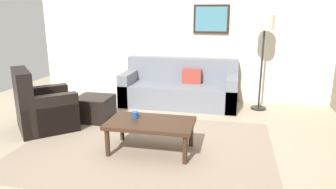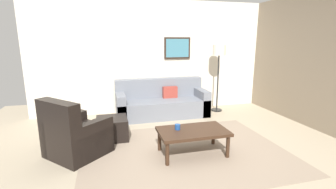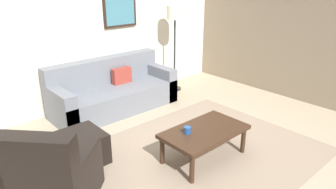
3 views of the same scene
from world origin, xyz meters
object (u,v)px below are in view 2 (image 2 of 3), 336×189
Objects in this scene: couch_main at (161,103)px; ottoman at (112,128)px; armchair_leather at (74,138)px; framed_artwork at (177,48)px; cup at (178,127)px; lamp_standing at (219,57)px; coffee_table at (193,133)px.

ottoman is (-1.23, -1.23, -0.10)m from couch_main.
framed_artwork is at bearing 42.82° from armchair_leather.
cup is 2.87m from lamp_standing.
armchair_leather is at bearing -152.14° from lamp_standing.
framed_artwork reaches higher than lamp_standing.
lamp_standing is (3.33, 1.76, 1.10)m from armchair_leather.
ottoman is 1.58m from coffee_table.
cup is (-0.23, 0.08, 0.09)m from coffee_table.
couch_main is 1.48m from framed_artwork.
coffee_table is at bearing -38.12° from ottoman.
lamp_standing is at bearing -0.96° from couch_main.
cup is at bearing -129.50° from lamp_standing.
ottoman is 0.82× the size of framed_artwork.
armchair_leather is at bearing 167.51° from coffee_table.
couch_main is at bearing -142.35° from framed_artwork.
framed_artwork is at bearing 156.00° from lamp_standing.
couch_main is 3.90× the size of ottoman.
couch_main is 2.20m from coffee_table.
cup is at bearing 160.41° from coffee_table.
couch_main is at bearing 90.09° from coffee_table.
cup is at bearing -11.43° from armchair_leather.
coffee_table is (0.00, -2.20, 0.06)m from couch_main.
coffee_table is at bearing -89.91° from couch_main.
couch_main is 1.86m from lamp_standing.
armchair_leather is 3.93m from lamp_standing.
cup is 2.88m from framed_artwork.
couch_main reaches higher than cup.
armchair_leather is at bearing -135.84° from couch_main.
lamp_standing is (1.49, 2.17, 1.05)m from coffee_table.
framed_artwork reaches higher than coffee_table.
couch_main is 2.13m from cup.
ottoman is at bearing 138.54° from cup.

